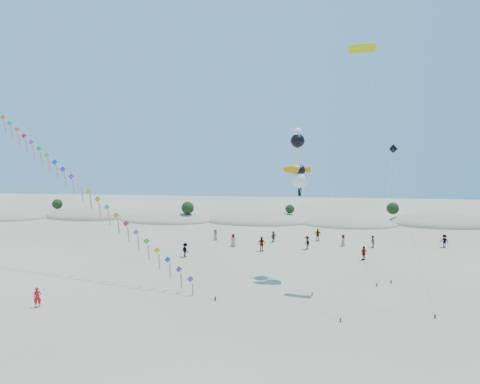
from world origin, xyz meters
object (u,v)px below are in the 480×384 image
at_px(kite_train, 72,178).
at_px(fish_kite, 297,170).
at_px(parafoil_kite, 363,53).
at_px(flyer_foreground, 37,297).

distance_m(kite_train, fish_kite, 23.36).
height_order(kite_train, parafoil_kite, parafoil_kite).
xyz_separation_m(kite_train, flyer_foreground, (1.84, -9.78, -9.10)).
xyz_separation_m(kite_train, parafoil_kite, (29.16, -1.03, 11.86)).
height_order(kite_train, flyer_foreground, kite_train).
bearing_deg(parafoil_kite, kite_train, 177.97).
height_order(fish_kite, parafoil_kite, parafoil_kite).
xyz_separation_m(fish_kite, parafoil_kite, (5.82, -1.15, 10.81)).
relative_size(fish_kite, parafoil_kite, 0.51).
distance_m(fish_kite, flyer_foreground, 25.75).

